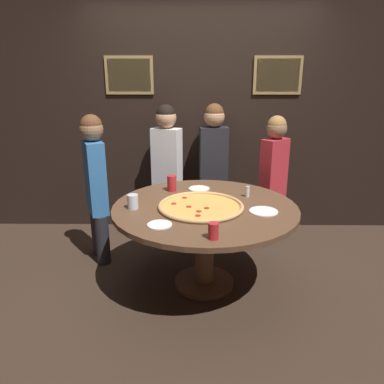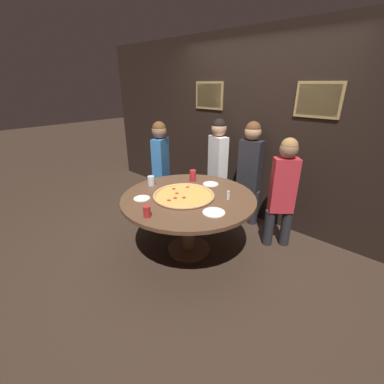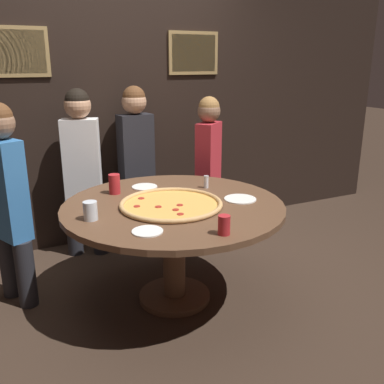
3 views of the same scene
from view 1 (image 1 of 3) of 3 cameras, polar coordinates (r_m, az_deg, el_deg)
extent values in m
plane|color=#38281E|center=(3.42, 1.85, -13.86)|extent=(24.00, 24.00, 0.00)
cube|color=black|center=(4.29, 1.67, 11.35)|extent=(6.40, 0.06, 2.60)
cube|color=#9E7F4C|center=(4.28, -9.54, 17.14)|extent=(0.52, 0.02, 0.40)
cube|color=#B2A893|center=(4.27, -9.56, 17.14)|extent=(0.46, 0.01, 0.34)
cube|color=#9E7F4C|center=(4.31, 12.94, 16.95)|extent=(0.52, 0.02, 0.40)
cube|color=slate|center=(4.30, 12.96, 16.95)|extent=(0.46, 0.01, 0.34)
cylinder|color=brown|center=(3.09, 1.99, -2.49)|extent=(1.53, 1.53, 0.04)
cylinder|color=brown|center=(3.24, 1.92, -8.61)|extent=(0.16, 0.16, 0.70)
cylinder|color=brown|center=(3.41, 1.86, -13.57)|extent=(0.52, 0.52, 0.04)
cylinder|color=#E5A84C|center=(3.04, 1.36, -2.31)|extent=(0.66, 0.66, 0.01)
torus|color=tan|center=(3.04, 1.36, -2.13)|extent=(0.70, 0.70, 0.03)
cylinder|color=#A8281E|center=(3.00, 2.23, -2.46)|extent=(0.04, 0.04, 0.00)
cylinder|color=#A8281E|center=(3.24, -1.16, -0.87)|extent=(0.04, 0.04, 0.00)
cylinder|color=#A8281E|center=(2.93, 1.04, -2.97)|extent=(0.04, 0.04, 0.00)
cylinder|color=#A8281E|center=(3.10, -2.79, -1.78)|extent=(0.04, 0.04, 0.00)
cylinder|color=#A8281E|center=(2.85, 0.91, -3.62)|extent=(0.04, 0.04, 0.00)
cylinder|color=#A8281E|center=(3.03, -0.50, -2.25)|extent=(0.04, 0.04, 0.00)
cylinder|color=#B22328|center=(3.45, -3.10, 1.34)|extent=(0.08, 0.08, 0.15)
cylinder|color=silver|center=(3.05, -9.01, -1.46)|extent=(0.09, 0.09, 0.12)
cylinder|color=#B22328|center=(2.49, 3.27, -5.95)|extent=(0.07, 0.07, 0.11)
cylinder|color=white|center=(2.72, -4.95, -4.98)|extent=(0.18, 0.18, 0.01)
cylinder|color=white|center=(3.02, 10.86, -2.90)|extent=(0.23, 0.23, 0.01)
cylinder|color=white|center=(3.52, 1.10, 0.53)|extent=(0.20, 0.20, 0.01)
cylinder|color=silver|center=(3.33, 8.45, -0.04)|extent=(0.04, 0.04, 0.08)
cylinder|color=#B7B7BC|center=(3.31, 8.49, 0.75)|extent=(0.04, 0.04, 0.01)
cylinder|color=#232328|center=(4.22, -2.27, -3.49)|extent=(0.17, 0.17, 0.51)
cylinder|color=#232328|center=(4.31, -5.07, -3.07)|extent=(0.17, 0.17, 0.51)
cube|color=white|center=(4.08, -3.86, 4.71)|extent=(0.34, 0.26, 0.71)
sphere|color=tan|center=(4.00, -4.00, 11.21)|extent=(0.22, 0.22, 0.22)
sphere|color=black|center=(3.99, -4.01, 11.76)|extent=(0.20, 0.20, 0.20)
cylinder|color=#232328|center=(4.33, 4.65, -2.93)|extent=(0.15, 0.15, 0.51)
cylinder|color=#232328|center=(4.30, 1.63, -3.04)|extent=(0.15, 0.15, 0.51)
cube|color=#232328|center=(4.13, 3.29, 4.94)|extent=(0.32, 0.19, 0.71)
sphere|color=tan|center=(4.05, 3.41, 11.38)|extent=(0.22, 0.22, 0.22)
sphere|color=brown|center=(4.05, 3.42, 11.92)|extent=(0.20, 0.20, 0.20)
cylinder|color=#232328|center=(4.23, 12.73, -4.10)|extent=(0.18, 0.18, 0.48)
cylinder|color=#232328|center=(4.07, 10.86, -4.87)|extent=(0.18, 0.18, 0.48)
cube|color=red|center=(3.97, 12.34, 3.16)|extent=(0.32, 0.30, 0.67)
sphere|color=#8C664C|center=(3.88, 12.78, 9.39)|extent=(0.21, 0.21, 0.21)
sphere|color=#9E703D|center=(3.88, 12.82, 9.92)|extent=(0.19, 0.19, 0.19)
cylinder|color=#232328|center=(3.74, -13.47, -7.08)|extent=(0.18, 0.18, 0.49)
cylinder|color=#232328|center=(3.94, -14.13, -5.79)|extent=(0.18, 0.18, 0.49)
cube|color=#3370B2|center=(3.64, -14.51, 2.13)|extent=(0.27, 0.34, 0.69)
sphere|color=#8C664C|center=(3.54, -15.09, 9.19)|extent=(0.21, 0.21, 0.21)
sphere|color=brown|center=(3.54, -15.14, 9.79)|extent=(0.20, 0.20, 0.20)
camera|label=2|loc=(2.13, 66.24, 10.86)|focal=24.00mm
camera|label=3|loc=(1.08, -70.52, -0.95)|focal=40.00mm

